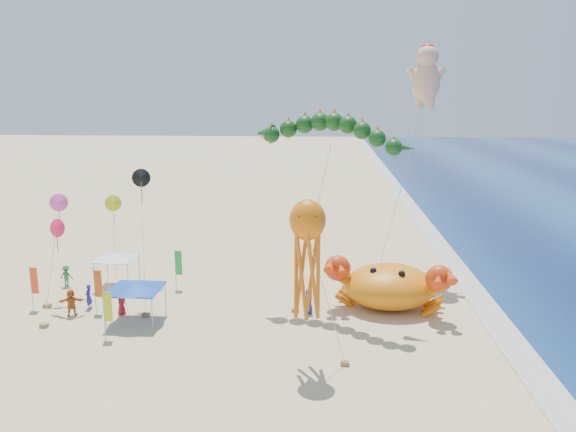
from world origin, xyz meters
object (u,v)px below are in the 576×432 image
(octopus_kite, at_px, (307,250))
(canopy_blue, at_px, (135,286))
(canopy_white, at_px, (116,256))
(dragon_kite, at_px, (329,137))
(cherub_kite, at_px, (426,74))
(crab_inflatable, at_px, (390,285))

(octopus_kite, relative_size, canopy_blue, 2.60)
(canopy_white, bearing_deg, dragon_kite, -11.99)
(octopus_kite, distance_m, canopy_blue, 13.32)
(cherub_kite, bearing_deg, crab_inflatable, -111.46)
(dragon_kite, relative_size, canopy_blue, 3.65)
(dragon_kite, distance_m, canopy_blue, 16.10)
(crab_inflatable, xyz_separation_m, canopy_white, (-20.75, 3.19, 0.76))
(dragon_kite, height_order, canopy_white, dragon_kite)
(canopy_white, bearing_deg, canopy_blue, -60.55)
(octopus_kite, relative_size, canopy_white, 2.98)
(crab_inflatable, relative_size, canopy_white, 2.76)
(dragon_kite, bearing_deg, cherub_kite, 47.61)
(octopus_kite, bearing_deg, dragon_kite, 82.79)
(crab_inflatable, relative_size, cherub_kite, 0.47)
(dragon_kite, distance_m, cherub_kite, 12.01)
(octopus_kite, bearing_deg, canopy_white, 141.62)
(cherub_kite, xyz_separation_m, canopy_blue, (-20.11, -11.55, -13.81))
(dragon_kite, relative_size, cherub_kite, 0.71)
(cherub_kite, distance_m, canopy_white, 28.02)
(dragon_kite, bearing_deg, crab_inflatable, 3.57)
(canopy_blue, distance_m, canopy_white, 7.71)
(crab_inflatable, bearing_deg, canopy_blue, -168.26)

